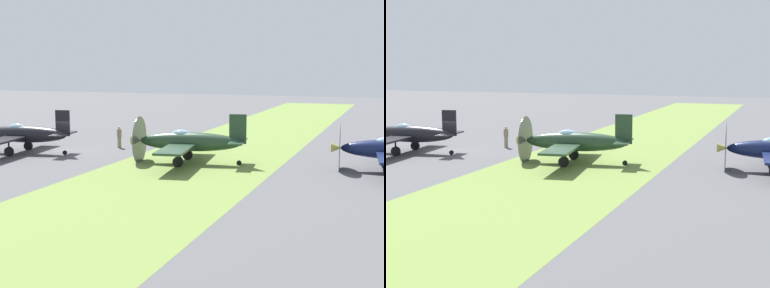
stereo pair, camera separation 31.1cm
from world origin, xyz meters
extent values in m
plane|color=#515154|center=(0.00, 0.00, 0.00)|extent=(160.00, 160.00, 0.00)
cube|color=olive|center=(0.00, -11.20, 0.00)|extent=(120.00, 11.00, 0.01)
ellipsoid|color=black|center=(-1.32, 2.60, 1.46)|extent=(2.14, 6.95, 1.25)
cube|color=black|center=(-1.38, 3.00, 1.31)|extent=(9.81, 2.97, 0.14)
cube|color=black|center=(-0.91, -0.49, 2.37)|extent=(0.25, 1.11, 1.91)
cube|color=black|center=(-0.91, -0.49, 1.56)|extent=(3.31, 1.32, 0.10)
ellipsoid|color=#8CB2C6|center=(-1.40, 3.20, 1.90)|extent=(0.88, 1.49, 0.71)
cylinder|color=black|center=(-2.84, 2.91, 0.34)|extent=(0.31, 0.71, 0.68)
cylinder|color=black|center=(-2.84, 2.91, 0.83)|extent=(0.12, 0.12, 0.97)
cylinder|color=black|center=(0.06, 3.30, 0.34)|extent=(0.31, 0.71, 0.68)
cylinder|color=black|center=(0.06, 3.30, 0.83)|extent=(0.12, 0.12, 0.97)
cylinder|color=black|center=(-0.90, -0.59, 0.16)|extent=(0.16, 0.34, 0.32)
ellipsoid|color=#233D28|center=(-1.31, -10.68, 1.50)|extent=(2.26, 7.16, 1.28)
cube|color=#233D28|center=(-1.37, -10.27, 1.35)|extent=(10.10, 3.13, 0.15)
cube|color=#233D28|center=(-0.86, -13.86, 2.44)|extent=(0.26, 1.14, 1.97)
cube|color=#233D28|center=(-0.86, -13.86, 1.61)|extent=(3.41, 1.39, 0.10)
cone|color=#B7B24C|center=(-1.84, -6.94, 1.50)|extent=(0.76, 0.81, 0.66)
cylinder|color=#4C4C51|center=(-1.81, -7.14, 1.50)|extent=(3.29, 0.50, 3.32)
ellipsoid|color=#8CB2C6|center=(-1.40, -10.07, 1.95)|extent=(0.92, 1.54, 0.73)
cylinder|color=black|center=(-2.87, -10.38, 0.35)|extent=(0.32, 0.73, 0.70)
cylinder|color=black|center=(-2.87, -10.38, 0.85)|extent=(0.12, 0.12, 0.99)
cylinder|color=black|center=(0.10, -9.96, 0.35)|extent=(0.32, 0.73, 0.70)
cylinder|color=black|center=(0.10, -9.96, 0.85)|extent=(0.12, 0.12, 0.99)
cylinder|color=black|center=(-0.85, -13.97, 0.17)|extent=(0.17, 0.35, 0.33)
cone|color=#B7B24C|center=(-0.31, -20.24, 1.44)|extent=(0.69, 0.75, 0.63)
cylinder|color=#4C4C51|center=(-0.30, -20.43, 1.44)|extent=(3.16, 0.33, 3.17)
cylinder|color=#847A5B|center=(3.73, -2.77, 0.44)|extent=(0.30, 0.30, 0.88)
cylinder|color=#847A5B|center=(3.73, -2.77, 1.19)|extent=(0.38, 0.38, 0.62)
sphere|color=tan|center=(3.73, -2.77, 1.61)|extent=(0.23, 0.23, 0.23)
cylinder|color=#847A5B|center=(3.95, -2.63, 1.19)|extent=(0.11, 0.11, 0.59)
cylinder|color=#847A5B|center=(3.51, -2.90, 1.19)|extent=(0.11, 0.11, 0.59)
cylinder|color=black|center=(5.56, -5.30, 0.45)|extent=(0.60, 0.60, 0.90)
cone|color=orange|center=(5.22, -6.22, 0.22)|extent=(0.36, 0.36, 0.44)
camera|label=1|loc=(-38.18, -24.10, 6.86)|focal=54.90mm
camera|label=2|loc=(-38.08, -24.39, 6.86)|focal=54.90mm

